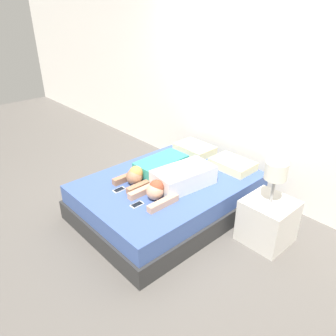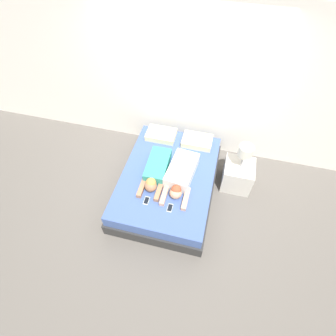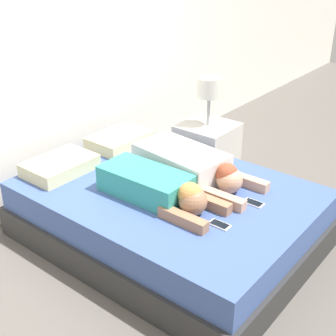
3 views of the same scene
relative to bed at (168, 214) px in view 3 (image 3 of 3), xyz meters
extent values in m
plane|color=#5B5651|center=(0.00, 0.00, -0.21)|extent=(12.00, 12.00, 0.00)
cube|color=white|center=(0.00, 1.16, 1.09)|extent=(12.00, 0.06, 2.60)
cube|color=#2D2D2D|center=(0.00, 0.00, -0.10)|extent=(1.47, 2.02, 0.23)
cube|color=#3F5999|center=(0.00, 0.00, 0.12)|extent=(1.41, 1.96, 0.21)
cube|color=beige|center=(-0.32, 0.77, 0.27)|extent=(0.50, 0.35, 0.10)
cube|color=beige|center=(0.32, 0.77, 0.27)|extent=(0.50, 0.35, 0.10)
cube|color=teal|center=(-0.18, 0.05, 0.31)|extent=(0.33, 0.63, 0.18)
sphere|color=#A37051|center=(-0.18, -0.34, 0.31)|extent=(0.18, 0.18, 0.18)
sphere|color=#D18C47|center=(-0.18, -0.32, 0.35)|extent=(0.16, 0.16, 0.16)
cube|color=#A37051|center=(-0.31, -0.36, 0.25)|extent=(0.07, 0.34, 0.07)
cube|color=#A37051|center=(-0.05, -0.36, 0.25)|extent=(0.07, 0.34, 0.07)
cube|color=silver|center=(0.21, 0.04, 0.32)|extent=(0.44, 0.70, 0.21)
sphere|color=tan|center=(0.21, -0.37, 0.31)|extent=(0.18, 0.18, 0.18)
sphere|color=#99472D|center=(0.21, -0.35, 0.35)|extent=(0.15, 0.15, 0.15)
cube|color=tan|center=(0.05, -0.40, 0.25)|extent=(0.07, 0.37, 0.07)
cube|color=tan|center=(0.36, -0.40, 0.25)|extent=(0.07, 0.37, 0.07)
cube|color=silver|center=(-0.18, -0.55, 0.22)|extent=(0.07, 0.13, 0.01)
cube|color=black|center=(-0.18, -0.55, 0.23)|extent=(0.06, 0.11, 0.00)
cube|color=silver|center=(0.18, -0.58, 0.22)|extent=(0.07, 0.13, 0.01)
cube|color=black|center=(0.18, -0.58, 0.23)|extent=(0.06, 0.11, 0.00)
cube|color=beige|center=(1.08, 0.40, 0.03)|extent=(0.47, 0.47, 0.48)
cylinder|color=#999999|center=(1.08, 0.40, 0.40)|extent=(0.03, 0.03, 0.26)
cylinder|color=silver|center=(1.08, 0.40, 0.62)|extent=(0.22, 0.22, 0.17)
camera|label=1|loc=(2.41, -2.20, 2.06)|focal=35.00mm
camera|label=2|loc=(0.61, -2.41, 3.47)|focal=28.00mm
camera|label=3|loc=(-2.25, -1.80, 1.80)|focal=50.00mm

